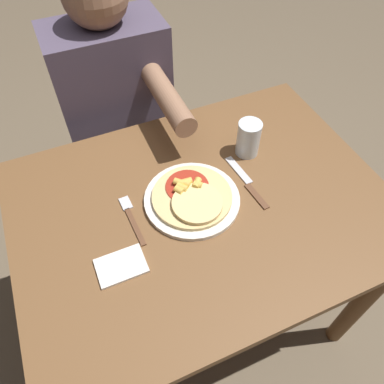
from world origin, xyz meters
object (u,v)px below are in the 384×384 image
fork (131,217)px  knife (247,183)px  dining_table (202,228)px  drinking_glass (248,138)px  plate (192,199)px  pizza (192,196)px  person_diner (117,104)px

fork → knife: size_ratio=0.79×
dining_table → drinking_glass: drinking_glass is taller
fork → knife: 0.35m
dining_table → fork: size_ratio=6.00×
fork → drinking_glass: drinking_glass is taller
plate → fork: size_ratio=1.54×
pizza → person_diner: 0.57m
plate → pizza: size_ratio=1.20×
plate → person_diner: (-0.06, 0.56, -0.05)m
dining_table → plate: 0.14m
pizza → knife: (0.18, -0.00, -0.02)m
person_diner → drinking_glass: bearing=-56.4°
fork → person_diner: 0.56m
dining_table → plate: size_ratio=3.89×
fork → knife: bearing=-2.9°
drinking_glass → fork: bearing=-166.6°
plate → knife: 0.18m
pizza → drinking_glass: bearing=25.8°
fork → knife: (0.35, -0.02, 0.00)m
plate → drinking_glass: drinking_glass is taller
drinking_glass → knife: bearing=-117.7°
plate → knife: (0.18, -0.00, -0.00)m
fork → plate: bearing=-4.2°
dining_table → drinking_glass: 0.31m
pizza → person_diner: (-0.06, 0.56, -0.07)m
pizza → fork: 0.18m
dining_table → pizza: (-0.03, 0.02, 0.15)m
drinking_glass → person_diner: bearing=123.6°
fork → drinking_glass: (0.41, 0.10, 0.06)m
dining_table → pizza: size_ratio=4.67×
dining_table → knife: (0.15, 0.02, 0.13)m
knife → person_diner: 0.62m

